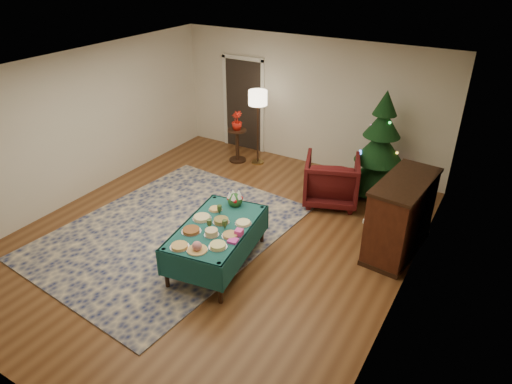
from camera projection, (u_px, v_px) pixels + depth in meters
The scene contains 26 objects.
room_shell at pixel (211, 163), 6.94m from camera, with size 7.00×7.00×7.00m.
doorway at pixel (244, 103), 10.41m from camera, with size 1.08×0.04×2.16m.
rug at pixel (170, 232), 7.69m from camera, with size 3.20×4.20×0.02m, color #141E4C.
buffet_table at pixel (217, 234), 6.70m from camera, with size 1.24×1.83×0.66m.
platter_0 at pixel (180, 246), 6.17m from camera, with size 0.27×0.27×0.04m.
platter_1 at pixel (197, 247), 6.08m from camera, with size 0.28×0.28×0.14m.
platter_2 at pixel (218, 246), 6.17m from camera, with size 0.26×0.26×0.05m.
platter_3 at pixel (191, 230), 6.50m from camera, with size 0.29×0.29×0.05m.
platter_4 at pixel (211, 233), 6.42m from camera, with size 0.21×0.21×0.09m.
platter_5 at pixel (230, 235), 6.41m from camera, with size 0.25×0.25×0.04m.
platter_6 at pixel (202, 218), 6.81m from camera, with size 0.28×0.28×0.05m.
platter_7 at pixel (221, 221), 6.71m from camera, with size 0.25×0.25×0.06m.
platter_8 at pixel (243, 223), 6.69m from camera, with size 0.25×0.25×0.04m.
platter_9 at pixel (215, 209), 7.04m from camera, with size 0.21×0.21×0.04m.
goblet_0 at pixel (220, 210), 6.89m from camera, with size 0.07×0.07×0.15m.
goblet_1 at pixel (225, 225), 6.53m from camera, with size 0.07×0.07×0.15m.
goblet_2 at pixel (209, 224), 6.54m from camera, with size 0.07×0.07×0.15m.
napkin_stack at pixel (233, 241), 6.28m from camera, with size 0.13×0.13×0.04m, color #D63BAB.
gift_box at pixel (239, 232), 6.42m from camera, with size 0.11×0.11×0.09m, color #EF42A4.
centerpiece at pixel (235, 199), 7.12m from camera, with size 0.24×0.24×0.27m.
armchair at pixel (332, 178), 8.38m from camera, with size 0.96×0.90×0.99m, color #480F10.
floor_lamp at pixel (258, 102), 9.49m from camera, with size 0.39×0.39×1.63m.
side_table at pixel (237, 146), 10.07m from camera, with size 0.41×0.41×0.74m.
potted_plant at pixel (237, 125), 9.84m from camera, with size 0.23×0.40×0.23m, color red.
christmas_tree at pixel (380, 148), 8.55m from camera, with size 1.31×1.31×2.02m.
piano at pixel (400, 217), 6.96m from camera, with size 0.81×1.50×1.25m.
Camera 1 is at (3.81, -5.08, 4.27)m, focal length 32.00 mm.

